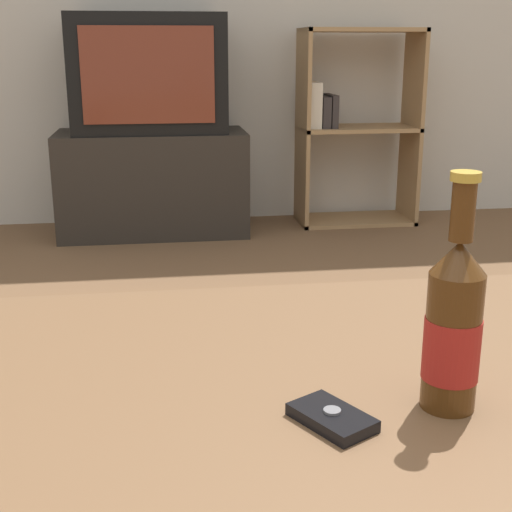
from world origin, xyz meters
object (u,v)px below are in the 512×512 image
bookshelf (351,125)px  cell_phone (332,418)px  tv_stand (153,183)px  beer_bottle (453,327)px  television (148,74)px

bookshelf → cell_phone: bearing=-105.7°
tv_stand → beer_bottle: (0.34, -2.78, 0.34)m
tv_stand → beer_bottle: bearing=-83.0°
bookshelf → cell_phone: bookshelf is taller
bookshelf → tv_stand: bearing=-175.8°
television → beer_bottle: television is taller
television → cell_phone: bearing=-85.9°
television → bookshelf: bearing=4.5°
television → bookshelf: 1.04m
tv_stand → beer_bottle: 2.82m
tv_stand → cell_phone: size_ratio=8.34×
bookshelf → television: bearing=-175.5°
television → cell_phone: (0.20, -2.80, -0.27)m
television → beer_bottle: bearing=-83.0°
tv_stand → bookshelf: bearing=4.2°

